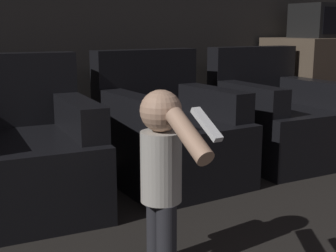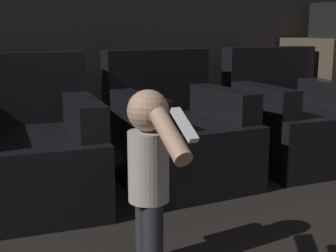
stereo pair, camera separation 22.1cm
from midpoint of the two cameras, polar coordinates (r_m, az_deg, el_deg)
name	(u,v)px [view 2 (the right image)]	position (r m, az deg, el deg)	size (l,w,h in m)	color
armchair_left	(30,152)	(2.92, -14.44, -3.10)	(0.89, 0.99, 0.90)	black
armchair_middle	(177,136)	(3.25, 3.00, -1.21)	(0.81, 0.93, 0.90)	black
armchair_right	(291,123)	(3.82, 16.33, 0.32)	(0.85, 0.96, 0.90)	black
person_toddler	(149,167)	(1.98, 0.91, -5.03)	(0.18, 0.56, 0.80)	#28282D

